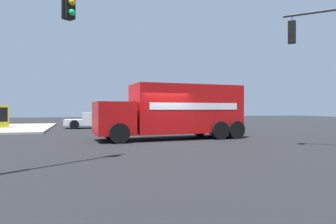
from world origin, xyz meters
TOP-DOWN VIEW (x-y plane):
  - ground_plane at (0.00, 0.00)m, footprint 100.00×100.00m
  - delivery_truck at (1.02, -0.88)m, footprint 3.38×8.38m
  - pickup_white at (12.04, 2.99)m, footprint 2.45×5.29m
  - vending_machine_red at (12.93, 10.49)m, footprint 1.06×1.13m

SIDE VIEW (x-z plane):
  - ground_plane at x=0.00m, z-range 0.00..0.00m
  - pickup_white at x=12.04m, z-range 0.04..1.42m
  - vending_machine_red at x=12.93m, z-range 0.14..1.99m
  - delivery_truck at x=1.02m, z-range 0.05..3.08m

